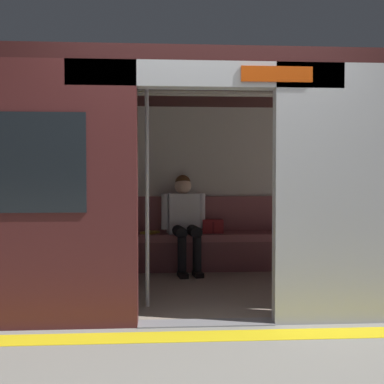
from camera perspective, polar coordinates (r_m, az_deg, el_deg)
ground_plane at (r=3.97m, az=1.67°, el=-15.38°), size 60.00×60.00×0.00m
platform_edge_strip at (r=3.68m, az=2.12°, el=-16.72°), size 8.00×0.24×0.01m
train_car at (r=4.96m, az=-0.51°, el=5.12°), size 6.40×2.66×2.19m
bench_seat at (r=5.99m, az=-0.26°, el=-5.98°), size 3.24×0.44×0.46m
person_seated at (r=5.90m, az=-0.92°, el=-2.91°), size 0.55×0.71×1.19m
handbag at (r=6.02m, az=2.47°, el=-4.09°), size 0.26×0.15×0.17m
book at (r=5.99m, az=-5.01°, el=-4.82°), size 0.24×0.27×0.03m
grab_pole_door at (r=4.30m, az=-5.37°, el=-0.16°), size 0.04×0.04×2.05m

